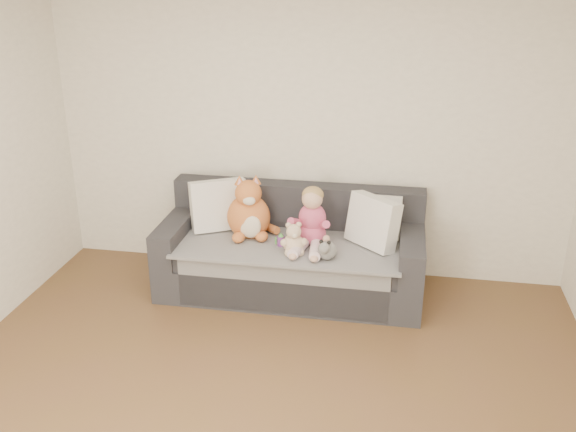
% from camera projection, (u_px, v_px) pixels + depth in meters
% --- Properties ---
extents(room_shell, '(5.00, 5.00, 5.00)m').
position_uv_depth(room_shell, '(255.00, 222.00, 3.61)').
color(room_shell, brown).
rests_on(room_shell, ground).
extents(sofa, '(2.20, 0.94, 0.85)m').
position_uv_depth(sofa, '(292.00, 255.00, 5.49)').
color(sofa, '#25252A').
rests_on(sofa, ground).
extents(cushion_left, '(0.52, 0.41, 0.45)m').
position_uv_depth(cushion_left, '(219.00, 205.00, 5.54)').
color(cushion_left, silver).
rests_on(cushion_left, sofa).
extents(cushion_right_back, '(0.41, 0.20, 0.38)m').
position_uv_depth(cushion_right_back, '(377.00, 216.00, 5.40)').
color(cushion_right_back, silver).
rests_on(cushion_right_back, sofa).
extents(cushion_right_front, '(0.48, 0.45, 0.43)m').
position_uv_depth(cushion_right_front, '(373.00, 222.00, 5.21)').
color(cushion_right_front, silver).
rests_on(cushion_right_front, sofa).
extents(toddler, '(0.36, 0.51, 0.50)m').
position_uv_depth(toddler, '(311.00, 222.00, 5.22)').
color(toddler, '#D0497B').
rests_on(toddler, sofa).
extents(plush_cat, '(0.45, 0.44, 0.56)m').
position_uv_depth(plush_cat, '(249.00, 213.00, 5.40)').
color(plush_cat, '#BE582A').
rests_on(plush_cat, sofa).
extents(teddy_bear, '(0.21, 0.17, 0.27)m').
position_uv_depth(teddy_bear, '(294.00, 241.00, 5.10)').
color(teddy_bear, tan).
rests_on(teddy_bear, sofa).
extents(plush_cow, '(0.15, 0.23, 0.19)m').
position_uv_depth(plush_cow, '(327.00, 250.00, 5.02)').
color(plush_cow, white).
rests_on(plush_cow, sofa).
extents(sippy_cup, '(0.10, 0.08, 0.11)m').
position_uv_depth(sippy_cup, '(281.00, 239.00, 5.26)').
color(sippy_cup, '#793289').
rests_on(sippy_cup, sofa).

